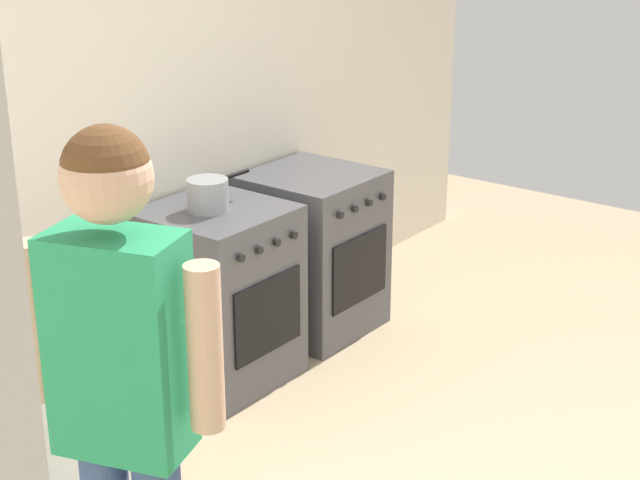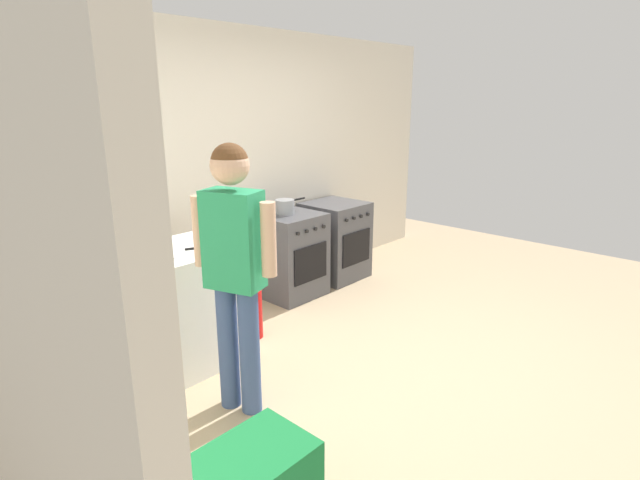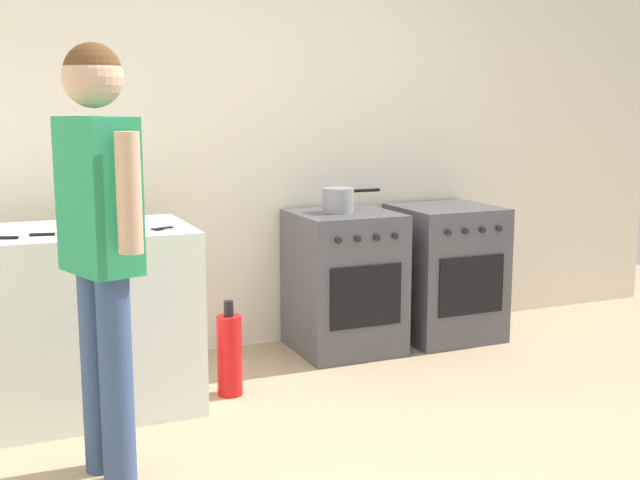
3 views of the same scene
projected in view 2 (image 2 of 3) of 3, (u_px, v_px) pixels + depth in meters
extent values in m
plane|color=tan|center=(398.00, 358.00, 3.90)|extent=(8.00, 8.00, 0.00)
cube|color=silver|center=(234.00, 168.00, 4.80)|extent=(6.00, 0.10, 2.60)
cube|color=white|center=(156.00, 315.00, 3.59)|extent=(1.30, 0.70, 0.90)
cube|color=#4C4C51|center=(289.00, 255.00, 5.05)|extent=(0.60, 0.60, 0.85)
cube|color=black|center=(311.00, 263.00, 4.86)|extent=(0.45, 0.01, 0.36)
cylinder|color=black|center=(287.00, 218.00, 4.76)|extent=(0.19, 0.19, 0.01)
cylinder|color=black|center=(306.00, 214.00, 4.95)|extent=(0.19, 0.19, 0.01)
cylinder|color=black|center=(270.00, 215.00, 4.92)|extent=(0.19, 0.19, 0.01)
cylinder|color=black|center=(289.00, 210.00, 5.11)|extent=(0.19, 0.19, 0.01)
cylinder|color=black|center=(298.00, 234.00, 4.64)|extent=(0.04, 0.02, 0.04)
cylinder|color=black|center=(307.00, 231.00, 4.72)|extent=(0.04, 0.02, 0.04)
cylinder|color=black|center=(316.00, 229.00, 4.80)|extent=(0.04, 0.02, 0.04)
cylinder|color=black|center=(324.00, 227.00, 4.89)|extent=(0.04, 0.02, 0.04)
cube|color=#4C4C51|center=(335.00, 240.00, 5.56)|extent=(0.61, 0.60, 0.85)
cube|color=black|center=(356.00, 248.00, 5.37)|extent=(0.45, 0.01, 0.36)
cylinder|color=black|center=(335.00, 207.00, 5.27)|extent=(0.19, 0.19, 0.01)
cylinder|color=black|center=(352.00, 203.00, 5.46)|extent=(0.19, 0.19, 0.01)
cylinder|color=black|center=(319.00, 204.00, 5.43)|extent=(0.19, 0.19, 0.01)
cylinder|color=black|center=(335.00, 200.00, 5.62)|extent=(0.19, 0.19, 0.01)
cylinder|color=black|center=(347.00, 220.00, 5.14)|extent=(0.04, 0.02, 0.04)
cylinder|color=black|center=(354.00, 218.00, 5.23)|extent=(0.04, 0.02, 0.04)
cylinder|color=black|center=(361.00, 216.00, 5.31)|extent=(0.04, 0.02, 0.04)
cylinder|color=black|center=(368.00, 214.00, 5.40)|extent=(0.04, 0.02, 0.04)
cylinder|color=gray|center=(285.00, 207.00, 4.90)|extent=(0.19, 0.19, 0.15)
cylinder|color=black|center=(298.00, 199.00, 5.01)|extent=(0.18, 0.02, 0.02)
cube|color=silver|center=(217.00, 246.00, 3.68)|extent=(0.23, 0.13, 0.01)
cube|color=black|center=(193.00, 249.00, 3.61)|extent=(0.11, 0.07, 0.01)
cube|color=silver|center=(177.00, 257.00, 3.43)|extent=(0.20, 0.07, 0.01)
cube|color=black|center=(154.00, 261.00, 3.34)|extent=(0.11, 0.05, 0.01)
cube|color=silver|center=(117.00, 271.00, 3.16)|extent=(0.10, 0.06, 0.01)
cube|color=black|center=(135.00, 268.00, 3.21)|extent=(0.11, 0.06, 0.01)
cube|color=silver|center=(214.00, 250.00, 3.58)|extent=(0.14, 0.08, 0.01)
cube|color=black|center=(224.00, 245.00, 3.69)|extent=(0.11, 0.06, 0.01)
cylinder|color=#384C7A|center=(250.00, 351.00, 3.14)|extent=(0.13, 0.13, 0.84)
cylinder|color=#384C7A|center=(228.00, 346.00, 3.20)|extent=(0.13, 0.13, 0.84)
cube|color=#268C59|center=(233.00, 240.00, 2.97)|extent=(0.30, 0.39, 0.60)
cylinder|color=tan|center=(269.00, 240.00, 2.87)|extent=(0.09, 0.09, 0.44)
cylinder|color=tan|center=(200.00, 231.00, 3.05)|extent=(0.09, 0.09, 0.44)
sphere|color=tan|center=(230.00, 165.00, 2.85)|extent=(0.23, 0.23, 0.23)
sphere|color=brown|center=(230.00, 162.00, 2.84)|extent=(0.22, 0.22, 0.22)
cylinder|color=red|center=(255.00, 314.00, 4.18)|extent=(0.13, 0.13, 0.42)
cylinder|color=black|center=(254.00, 286.00, 4.12)|extent=(0.05, 0.05, 0.08)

